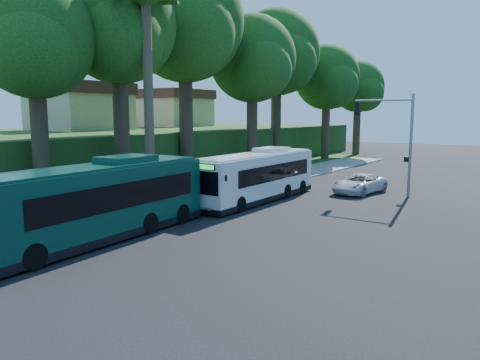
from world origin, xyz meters
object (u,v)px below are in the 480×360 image
Objects in this scene: bus_shelter at (145,178)px; teal_bus at (96,201)px; white_bus at (258,176)px; pickup at (359,184)px.

teal_bus reaches higher than bus_shelter.
bus_shelter is at bearing 115.85° from teal_bus.
teal_bus is (-0.64, -12.38, 0.14)m from white_bus.
white_bus is 0.91× the size of teal_bus.
teal_bus is at bearing -96.62° from pickup.
teal_bus is at bearing -60.71° from bus_shelter.
white_bus is 8.03m from pickup.
teal_bus is 19.69m from pickup.
white_bus is 12.40m from teal_bus.
pickup is (5.08, 19.00, -1.11)m from teal_bus.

